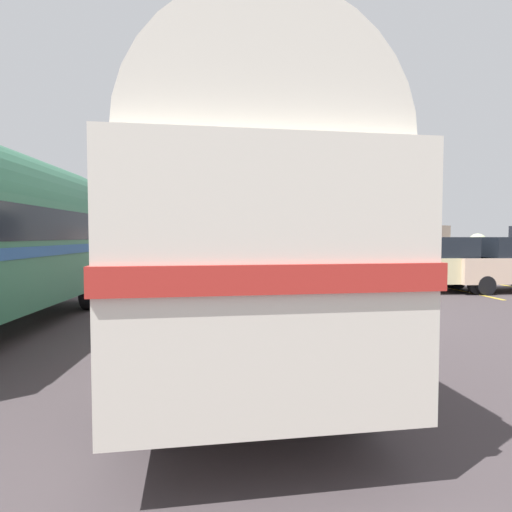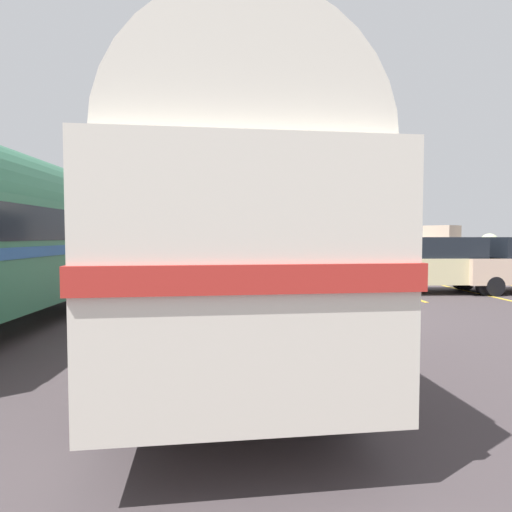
{
  "view_description": "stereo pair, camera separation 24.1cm",
  "coord_description": "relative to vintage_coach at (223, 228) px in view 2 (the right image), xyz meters",
  "views": [
    {
      "loc": [
        -2.4,
        -10.07,
        1.92
      ],
      "look_at": [
        -1.53,
        -2.01,
        1.53
      ],
      "focal_mm": 29.32,
      "sensor_mm": 36.0,
      "label": 1
    },
    {
      "loc": [
        -2.16,
        -10.09,
        1.92
      ],
      "look_at": [
        -1.53,
        -2.01,
        1.53
      ],
      "focal_mm": 29.32,
      "sensor_mm": 36.0,
      "label": 2
    }
  ],
  "objects": [
    {
      "name": "vintage_coach",
      "position": [
        0.0,
        0.0,
        0.0
      ],
      "size": [
        2.86,
        8.7,
        3.7
      ],
      "rotation": [
        0.0,
        0.0,
        0.05
      ],
      "color": "black",
      "rests_on": "ground"
    },
    {
      "name": "breakwater",
      "position": [
        2.14,
        14.9,
        -1.31
      ],
      "size": [
        31.36,
        2.15,
        2.49
      ],
      "color": "#C1AE98",
      "rests_on": "ground"
    },
    {
      "name": "lamp_post",
      "position": [
        3.94,
        9.25,
        1.68
      ],
      "size": [
        0.72,
        0.93,
        6.64
      ],
      "color": "#5B5B60",
      "rests_on": "ground"
    },
    {
      "name": "ground",
      "position": [
        2.17,
        3.11,
        -2.04
      ],
      "size": [
        32.0,
        26.0,
        0.02
      ],
      "color": "#41393B"
    },
    {
      "name": "parked_car_nearest",
      "position": [
        7.18,
        6.44,
        -1.08
      ],
      "size": [
        4.16,
        1.86,
        1.86
      ],
      "rotation": [
        0.0,
        0.0,
        1.53
      ],
      "color": "black",
      "rests_on": "ground"
    },
    {
      "name": "parking_lines",
      "position": [
        9.69,
        6.61,
        -2.03
      ],
      "size": [
        7.92,
        4.4,
        0.01
      ],
      "color": "gold",
      "rests_on": "ground"
    }
  ]
}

